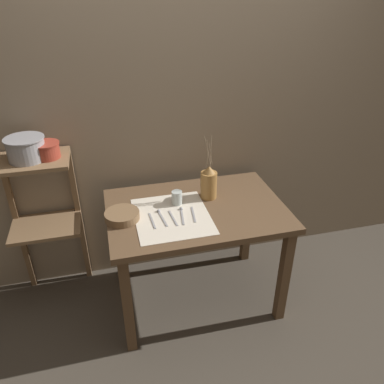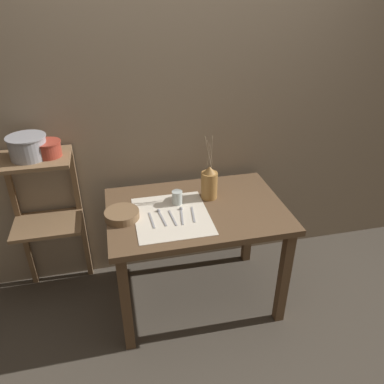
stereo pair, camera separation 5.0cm
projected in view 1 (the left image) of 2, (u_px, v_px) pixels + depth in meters
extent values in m
plane|color=#473F35|center=(196.00, 296.00, 2.75)|extent=(12.00, 12.00, 0.00)
cube|color=gray|center=(178.00, 118.00, 2.58)|extent=(7.00, 0.06, 2.40)
cube|color=brown|center=(196.00, 210.00, 2.39)|extent=(1.12, 0.77, 0.04)
cube|color=brown|center=(127.00, 306.00, 2.19)|extent=(0.06, 0.06, 0.73)
cube|color=brown|center=(284.00, 276.00, 2.41)|extent=(0.06, 0.06, 0.73)
cube|color=brown|center=(118.00, 241.00, 2.74)|extent=(0.06, 0.06, 0.73)
cube|color=brown|center=(247.00, 222.00, 2.95)|extent=(0.06, 0.06, 0.73)
cube|color=brown|center=(31.00, 161.00, 2.25)|extent=(0.45, 0.33, 0.02)
cube|color=brown|center=(46.00, 226.00, 2.49)|extent=(0.45, 0.33, 0.02)
cube|color=brown|center=(18.00, 225.00, 2.59)|extent=(0.04, 0.04, 1.09)
cube|color=brown|center=(79.00, 217.00, 2.68)|extent=(0.04, 0.04, 1.09)
cube|color=beige|center=(172.00, 216.00, 2.29)|extent=(0.45, 0.51, 0.00)
cylinder|color=olive|center=(209.00, 185.00, 2.45)|extent=(0.11, 0.11, 0.18)
cone|color=olive|center=(209.00, 170.00, 2.39)|extent=(0.08, 0.08, 0.05)
cylinder|color=#847056|center=(211.00, 151.00, 2.33)|extent=(0.02, 0.04, 0.20)
cylinder|color=#847056|center=(208.00, 157.00, 2.33)|extent=(0.02, 0.01, 0.14)
cylinder|color=#847056|center=(211.00, 155.00, 2.36)|extent=(0.03, 0.01, 0.15)
cylinder|color=#847056|center=(207.00, 151.00, 2.34)|extent=(0.04, 0.04, 0.19)
cylinder|color=#847056|center=(207.00, 153.00, 2.33)|extent=(0.02, 0.04, 0.19)
cylinder|color=#847056|center=(208.00, 153.00, 2.31)|extent=(0.04, 0.03, 0.20)
cylinder|color=brown|center=(122.00, 216.00, 2.25)|extent=(0.21, 0.21, 0.05)
cylinder|color=#B7C1BC|center=(177.00, 198.00, 2.39)|extent=(0.07, 0.07, 0.09)
cube|color=#939399|center=(152.00, 221.00, 2.24)|extent=(0.02, 0.17, 0.00)
cube|color=#939399|center=(163.00, 219.00, 2.26)|extent=(0.03, 0.17, 0.00)
sphere|color=#939399|center=(159.00, 211.00, 2.33)|extent=(0.02, 0.02, 0.02)
cube|color=#939399|center=(173.00, 218.00, 2.26)|extent=(0.03, 0.17, 0.00)
cube|color=#939399|center=(182.00, 217.00, 2.28)|extent=(0.04, 0.17, 0.00)
sphere|color=#939399|center=(181.00, 209.00, 2.35)|extent=(0.02, 0.02, 0.02)
cube|color=#939399|center=(193.00, 214.00, 2.30)|extent=(0.03, 0.17, 0.00)
cylinder|color=#939399|center=(26.00, 149.00, 2.21)|extent=(0.22, 0.22, 0.14)
cylinder|color=#939399|center=(24.00, 138.00, 2.18)|extent=(0.23, 0.23, 0.01)
cylinder|color=#9E3828|center=(46.00, 150.00, 2.24)|extent=(0.15, 0.15, 0.10)
cylinder|color=#9E3828|center=(45.00, 144.00, 2.22)|extent=(0.16, 0.16, 0.01)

